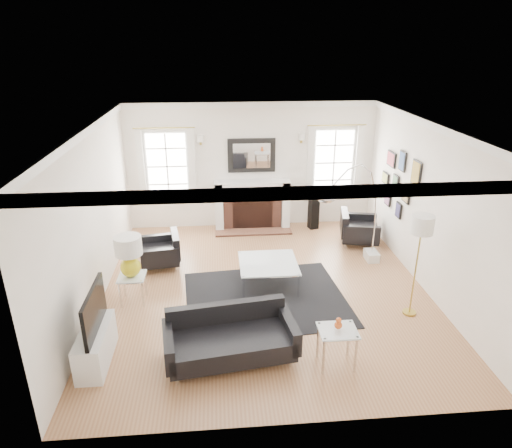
{
  "coord_description": "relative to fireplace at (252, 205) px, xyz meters",
  "views": [
    {
      "loc": [
        -0.76,
        -6.86,
        4.05
      ],
      "look_at": [
        -0.13,
        0.3,
        1.11
      ],
      "focal_mm": 32.0,
      "sensor_mm": 36.0,
      "label": 1
    }
  ],
  "objects": [
    {
      "name": "orange_vase",
      "position": [
        0.73,
        -4.83,
        0.1
      ],
      "size": [
        0.1,
        0.1,
        0.16
      ],
      "color": "#C24C18",
      "rests_on": "nesting_table"
    },
    {
      "name": "floor",
      "position": [
        0.0,
        -2.79,
        -0.54
      ],
      "size": [
        6.0,
        6.0,
        0.0
      ],
      "primitive_type": "plane",
      "color": "#96603F",
      "rests_on": "ground"
    },
    {
      "name": "crown_molding",
      "position": [
        0.0,
        -2.79,
        2.2
      ],
      "size": [
        5.5,
        6.0,
        0.12
      ],
      "primitive_type": "cube",
      "color": "white",
      "rests_on": "back_wall"
    },
    {
      "name": "window_left",
      "position": [
        -1.85,
        0.16,
        0.92
      ],
      "size": [
        1.24,
        0.15,
        1.62
      ],
      "color": "white",
      "rests_on": "back_wall"
    },
    {
      "name": "armchair_right",
      "position": [
        2.12,
        -1.05,
        -0.22
      ],
      "size": [
        0.91,
        0.98,
        0.57
      ],
      "color": "black",
      "rests_on": "floor"
    },
    {
      "name": "left_wall",
      "position": [
        -2.75,
        -2.79,
        0.86
      ],
      "size": [
        0.04,
        6.0,
        2.8
      ],
      "primitive_type": "cube",
      "color": "white",
      "rests_on": "floor"
    },
    {
      "name": "right_wall",
      "position": [
        2.75,
        -2.79,
        0.86
      ],
      "size": [
        0.04,
        6.0,
        2.8
      ],
      "primitive_type": "cube",
      "color": "white",
      "rests_on": "floor"
    },
    {
      "name": "fireplace",
      "position": [
        0.0,
        0.0,
        0.0
      ],
      "size": [
        1.7,
        0.69,
        1.11
      ],
      "color": "white",
      "rests_on": "floor"
    },
    {
      "name": "front_wall",
      "position": [
        0.0,
        -5.79,
        0.86
      ],
      "size": [
        5.5,
        0.04,
        2.8
      ],
      "primitive_type": "cube",
      "color": "white",
      "rests_on": "floor"
    },
    {
      "name": "window_right",
      "position": [
        1.85,
        0.16,
        0.92
      ],
      "size": [
        1.24,
        0.15,
        1.62
      ],
      "color": "white",
      "rests_on": "back_wall"
    },
    {
      "name": "mantel_mirror",
      "position": [
        0.0,
        0.16,
        1.11
      ],
      "size": [
        1.05,
        0.07,
        0.75
      ],
      "color": "black",
      "rests_on": "back_wall"
    },
    {
      "name": "area_rug",
      "position": [
        -0.03,
        -3.1,
        -0.54
      ],
      "size": [
        2.8,
        2.4,
        0.01
      ],
      "primitive_type": "cube",
      "rotation": [
        0.0,
        0.0,
        0.09
      ],
      "color": "black",
      "rests_on": "floor"
    },
    {
      "name": "coffee_table",
      "position": [
        0.07,
        -2.65,
        -0.13
      ],
      "size": [
        1.0,
        1.0,
        0.44
      ],
      "color": "silver",
      "rests_on": "floor"
    },
    {
      "name": "nesting_table",
      "position": [
        0.73,
        -4.83,
        -0.11
      ],
      "size": [
        0.5,
        0.42,
        0.55
      ],
      "color": "silver",
      "rests_on": "floor"
    },
    {
      "name": "tv_unit",
      "position": [
        -2.44,
        -4.49,
        -0.21
      ],
      "size": [
        0.35,
        1.0,
        1.09
      ],
      "color": "white",
      "rests_on": "floor"
    },
    {
      "name": "back_wall",
      "position": [
        0.0,
        0.21,
        0.86
      ],
      "size": [
        5.5,
        0.04,
        2.8
      ],
      "primitive_type": "cube",
      "color": "white",
      "rests_on": "floor"
    },
    {
      "name": "speaker_tower",
      "position": [
        1.38,
        -0.14,
        -0.05
      ],
      "size": [
        0.24,
        0.24,
        0.99
      ],
      "primitive_type": "cube",
      "rotation": [
        0.0,
        0.0,
        0.27
      ],
      "color": "black",
      "rests_on": "floor"
    },
    {
      "name": "stick_floor_lamp",
      "position": [
        2.2,
        -3.73,
        0.9
      ],
      "size": [
        0.34,
        0.34,
        1.66
      ],
      "color": "#A69139",
      "rests_on": "floor"
    },
    {
      "name": "gallery_wall",
      "position": [
        2.72,
        -1.5,
        0.99
      ],
      "size": [
        0.04,
        1.73,
        1.29
      ],
      "color": "black",
      "rests_on": "right_wall"
    },
    {
      "name": "arc_floor_lamp",
      "position": [
        1.57,
        -2.38,
        0.62
      ],
      "size": [
        1.52,
        1.41,
        2.15
      ],
      "color": "white",
      "rests_on": "floor"
    },
    {
      "name": "sofa",
      "position": [
        -0.67,
        -4.56,
        -0.23
      ],
      "size": [
        1.84,
        1.03,
        0.57
      ],
      "color": "black",
      "rests_on": "floor"
    },
    {
      "name": "armchair_left",
      "position": [
        -1.85,
        -1.75,
        -0.24
      ],
      "size": [
        0.83,
        0.89,
        0.54
      ],
      "color": "black",
      "rests_on": "floor"
    },
    {
      "name": "side_table_left",
      "position": [
        -2.2,
        -2.99,
        -0.17
      ],
      "size": [
        0.43,
        0.43,
        0.48
      ],
      "color": "silver",
      "rests_on": "floor"
    },
    {
      "name": "gourd_lamp",
      "position": [
        -2.2,
        -2.99,
        0.33
      ],
      "size": [
        0.43,
        0.43,
        0.69
      ],
      "color": "gold",
      "rests_on": "side_table_left"
    },
    {
      "name": "ceiling",
      "position": [
        0.0,
        -2.79,
        2.26
      ],
      "size": [
        5.5,
        6.0,
        0.02
      ],
      "primitive_type": "cube",
      "color": "white",
      "rests_on": "back_wall"
    }
  ]
}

